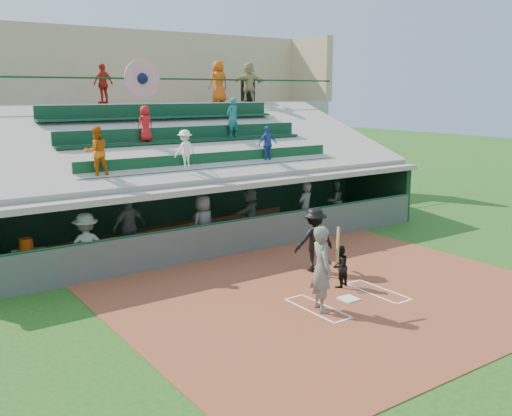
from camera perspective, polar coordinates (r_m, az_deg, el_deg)
ground at (r=14.56m, az=9.24°, el=-9.08°), size 100.00×100.00×0.00m
dirt_slab at (r=14.90m, az=7.89°, el=-8.51°), size 11.00×9.00×0.02m
home_plate at (r=14.55m, az=9.24°, el=-8.95°), size 0.43×0.43×0.03m
batters_box_chalk at (r=14.55m, az=9.24°, el=-8.99°), size 2.65×1.85×0.01m
dugout_floor at (r=19.71m, az=-4.53°, el=-3.39°), size 16.00×3.50×0.04m
concourse_slab at (r=25.26m, az=-12.42°, el=4.96°), size 20.00×3.00×4.60m
grandstand at (r=22.55m, az=-9.50°, el=4.20°), size 20.40×10.40×7.80m
batter_at_plate at (r=13.46m, az=6.59°, el=-6.02°), size 0.97×0.86×2.05m
catcher at (r=15.25m, az=8.35°, el=-5.79°), size 0.64×0.56×1.12m
home_umpire at (r=16.40m, az=5.86°, el=-3.16°), size 1.31×0.92×1.85m
dugout_bench at (r=20.92m, az=-5.89°, el=-1.82°), size 15.45×2.35×0.47m
white_table at (r=16.89m, az=-21.71°, el=-5.32°), size 1.02×0.87×0.77m
water_cooler at (r=16.79m, az=-22.00°, el=-3.43°), size 0.36×0.36×0.36m
dugout_player_a at (r=16.19m, az=-16.61°, el=-3.70°), size 1.29×0.86×1.86m
dugout_player_b at (r=17.94m, az=-12.56°, el=-1.87°), size 1.22×0.70×1.95m
dugout_player_c at (r=18.15m, az=-5.28°, el=-1.62°), size 1.06×0.87×1.86m
dugout_player_d at (r=20.27m, az=-0.57°, el=-0.37°), size 1.61×1.30×1.72m
dugout_player_e at (r=20.64m, az=4.95°, el=0.01°), size 0.77×0.60×1.86m
dugout_player_f at (r=22.84m, az=7.88°, el=0.71°), size 0.81×0.66×1.59m
trash_bin at (r=26.99m, az=-0.82°, el=11.59°), size 0.67×0.67×1.00m
concourse_staff_a at (r=23.90m, az=-15.03°, el=11.91°), size 1.01×0.69×1.58m
concourse_staff_b at (r=25.75m, az=-3.76°, el=12.50°), size 0.91×0.60×1.83m
concourse_staff_c at (r=26.39m, az=-0.75°, el=12.46°), size 1.74×0.85×1.80m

